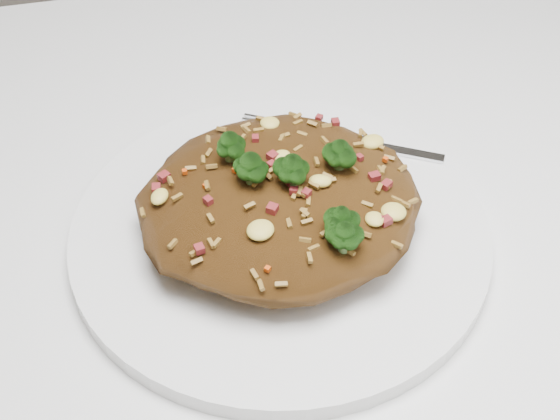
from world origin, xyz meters
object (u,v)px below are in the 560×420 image
at_px(fork, 350,142).
at_px(plate, 280,232).
at_px(dining_table, 221,357).
at_px(fried_rice, 281,193).

bearing_deg(fork, plate, -104.59).
height_order(dining_table, fork, fork).
distance_m(dining_table, fried_rice, 0.15).
xyz_separation_m(dining_table, plate, (0.05, 0.03, 0.10)).
bearing_deg(fork, fried_rice, -104.29).
bearing_deg(plate, dining_table, -153.40).
xyz_separation_m(plate, fried_rice, (0.00, -0.00, 0.04)).
bearing_deg(dining_table, fried_rice, 26.02).
distance_m(dining_table, fork, 0.19).
xyz_separation_m(fried_rice, fork, (0.07, 0.07, -0.03)).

